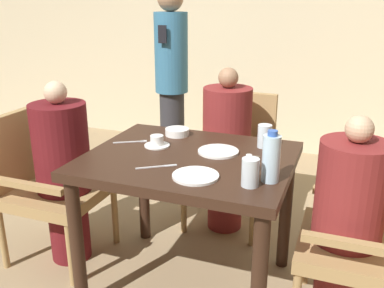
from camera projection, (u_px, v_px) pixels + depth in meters
The scene contains 21 objects.
ground_plane at pixel (189, 283), 2.44m from camera, with size 16.00×16.00×0.00m, color #9E8460.
wall_back at pixel (279, 13), 4.18m from camera, with size 8.00×0.06×2.80m.
dining_table at pixel (189, 177), 2.23m from camera, with size 1.05×0.86×0.78m.
chair_left_side at pixel (45, 179), 2.59m from camera, with size 0.54×0.54×0.91m.
diner_in_left_chair at pixel (64, 172), 2.52m from camera, with size 0.32×0.32×1.11m.
chair_far_side at pixel (232, 153), 3.02m from camera, with size 0.54×0.54×0.91m.
diner_in_far_chair at pixel (226, 149), 2.87m from camera, with size 0.32×0.32×1.13m.
chair_right_side at pixel (379, 237), 1.97m from camera, with size 0.54×0.54×0.91m.
diner_in_right_chair at pixel (347, 222), 2.00m from camera, with size 0.32×0.32×1.07m.
standing_host at pixel (172, 79), 3.66m from camera, with size 0.28×0.32×1.65m.
plate_main_left at pixel (196, 176), 1.93m from camera, with size 0.21×0.21×0.01m.
plate_main_right at pixel (218, 151), 2.23m from camera, with size 0.21×0.21×0.01m.
teacup_with_saucer at pixel (157, 142), 2.32m from camera, with size 0.14×0.14×0.06m.
bowl_small at pixel (177, 132), 2.51m from camera, with size 0.14×0.14×0.04m.
water_bottle at pixel (271, 158), 1.85m from camera, with size 0.08×0.08×0.23m.
glass_tall_near at pixel (265, 136), 2.29m from camera, with size 0.08×0.08×0.13m.
glass_tall_mid at pixel (250, 172), 1.82m from camera, with size 0.08×0.08×0.13m.
salt_shaker at pixel (249, 162), 2.00m from camera, with size 0.03×0.03×0.07m.
pepper_shaker at pixel (257, 163), 1.99m from camera, with size 0.03×0.03×0.07m.
fork_beside_plate at pixel (134, 142), 2.39m from camera, with size 0.17×0.11×0.00m.
knife_beside_plate at pixel (159, 166), 2.04m from camera, with size 0.17×0.12×0.00m.
Camera 1 is at (0.73, -1.91, 1.55)m, focal length 40.00 mm.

